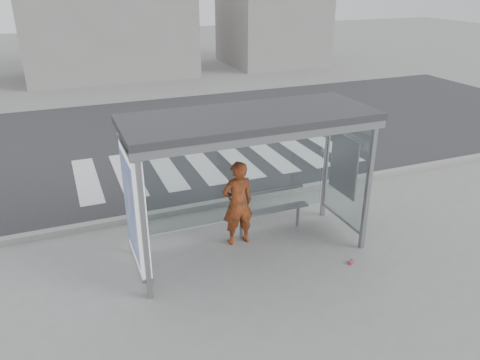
% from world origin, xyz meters
% --- Properties ---
extents(ground, '(80.00, 80.00, 0.00)m').
position_xyz_m(ground, '(0.00, 0.00, 0.00)').
color(ground, slate).
rests_on(ground, ground).
extents(road, '(30.00, 10.00, 0.01)m').
position_xyz_m(road, '(0.00, 7.00, 0.00)').
color(road, '#2B2B2D').
rests_on(road, ground).
extents(curb, '(30.00, 0.18, 0.12)m').
position_xyz_m(curb, '(0.00, 1.95, 0.06)').
color(curb, gray).
rests_on(curb, ground).
extents(crosswalk, '(7.55, 3.00, 0.00)m').
position_xyz_m(crosswalk, '(1.00, 4.50, 0.00)').
color(crosswalk, silver).
rests_on(crosswalk, ground).
extents(bus_shelter, '(4.25, 1.65, 2.62)m').
position_xyz_m(bus_shelter, '(-0.37, 0.06, 1.98)').
color(bus_shelter, gray).
rests_on(bus_shelter, ground).
extents(building_center, '(8.00, 5.00, 5.00)m').
position_xyz_m(building_center, '(0.00, 18.00, 2.50)').
color(building_center, gray).
rests_on(building_center, ground).
extents(person, '(0.61, 0.41, 1.66)m').
position_xyz_m(person, '(-0.08, 0.35, 0.83)').
color(person, red).
rests_on(person, ground).
extents(bench, '(1.59, 0.31, 0.82)m').
position_xyz_m(bench, '(0.66, 0.50, 0.49)').
color(bench, slate).
rests_on(bench, ground).
extents(soda_can, '(0.14, 0.12, 0.07)m').
position_xyz_m(soda_can, '(1.51, -1.08, 0.03)').
color(soda_can, '#D03D77').
rests_on(soda_can, ground).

